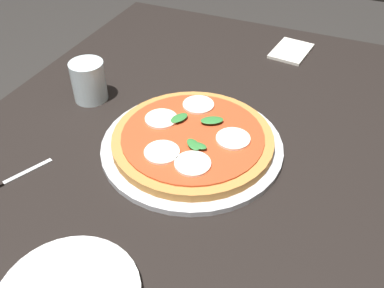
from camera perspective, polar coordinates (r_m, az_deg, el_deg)
dining_table at (r=0.92m, az=-3.49°, el=-5.96°), size 1.34×0.88×0.71m
serving_tray at (r=0.86m, az=0.00°, el=-0.20°), size 0.37×0.37×0.01m
pizza at (r=0.85m, az=0.08°, el=0.74°), size 0.32×0.32×0.03m
napkin at (r=1.24m, az=13.15°, el=12.04°), size 0.14×0.10×0.01m
glass_cup at (r=1.01m, az=-13.66°, el=8.19°), size 0.08×0.08×0.09m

